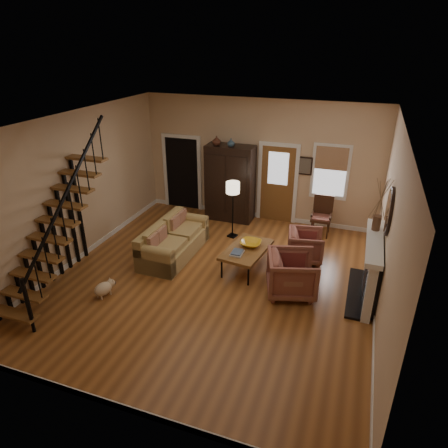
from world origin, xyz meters
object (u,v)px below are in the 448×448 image
(armoire, at_px, (230,183))
(coffee_table, at_px, (246,259))
(sofa, at_px, (174,240))
(floor_lamp, at_px, (233,210))
(armchair_left, at_px, (292,274))
(side_chair, at_px, (321,217))
(armchair_right, at_px, (306,246))

(armoire, bearing_deg, coffee_table, -63.68)
(sofa, distance_m, floor_lamp, 1.72)
(coffee_table, height_order, floor_lamp, floor_lamp)
(sofa, bearing_deg, armchair_left, -11.39)
(armoire, distance_m, sofa, 2.59)
(coffee_table, height_order, side_chair, side_chair)
(armoire, height_order, coffee_table, armoire)
(sofa, height_order, coffee_table, sofa)
(sofa, height_order, armchair_right, sofa)
(armchair_left, bearing_deg, armchair_right, -18.49)
(sofa, bearing_deg, side_chair, 36.65)
(sofa, height_order, armchair_left, armchair_left)
(armchair_left, relative_size, floor_lamp, 0.64)
(coffee_table, bearing_deg, side_chair, 59.92)
(armoire, bearing_deg, floor_lamp, -67.98)
(armchair_left, height_order, floor_lamp, floor_lamp)
(side_chair, bearing_deg, armchair_left, -94.18)
(armoire, xyz_separation_m, coffee_table, (1.23, -2.48, -0.79))
(sofa, xyz_separation_m, armchair_left, (2.89, -0.62, 0.04))
(coffee_table, distance_m, floor_lamp, 1.69)
(coffee_table, xyz_separation_m, side_chair, (1.32, 2.28, 0.25))
(armchair_left, xyz_separation_m, armchair_right, (0.05, 1.43, -0.07))
(sofa, relative_size, side_chair, 2.05)
(armoire, relative_size, sofa, 1.00)
(side_chair, bearing_deg, floor_lamp, -157.60)
(armchair_right, bearing_deg, floor_lamp, 63.48)
(floor_lamp, bearing_deg, coffee_table, -60.61)
(armoire, height_order, armchair_right, armoire)
(sofa, distance_m, armchair_left, 2.96)
(armoire, xyz_separation_m, armchair_right, (2.39, -1.64, -0.69))
(armchair_right, height_order, side_chair, side_chair)
(floor_lamp, bearing_deg, sofa, -125.68)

